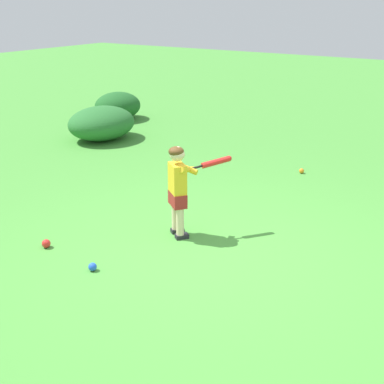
{
  "coord_description": "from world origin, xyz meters",
  "views": [
    {
      "loc": [
        2.56,
        -4.28,
        2.63
      ],
      "look_at": [
        -0.6,
        0.53,
        0.45
      ],
      "focal_mm": 48.49,
      "sensor_mm": 36.0,
      "label": 1
    }
  ],
  "objects_px": {
    "play_ball_behind_batter": "(93,267)",
    "play_ball_midfield": "(46,244)",
    "child_batter": "(180,183)",
    "play_ball_center_lawn": "(302,171)"
  },
  "relations": [
    {
      "from": "child_batter",
      "to": "play_ball_midfield",
      "type": "xyz_separation_m",
      "value": [
        -1.07,
        -1.09,
        -0.6
      ]
    },
    {
      "from": "child_batter",
      "to": "play_ball_center_lawn",
      "type": "distance_m",
      "value": 3.01
    },
    {
      "from": "play_ball_midfield",
      "to": "play_ball_center_lawn",
      "type": "height_order",
      "value": "play_ball_midfield"
    },
    {
      "from": "child_batter",
      "to": "play_ball_midfield",
      "type": "height_order",
      "value": "child_batter"
    },
    {
      "from": "child_batter",
      "to": "play_ball_center_lawn",
      "type": "height_order",
      "value": "child_batter"
    },
    {
      "from": "play_ball_behind_batter",
      "to": "play_ball_midfield",
      "type": "relative_size",
      "value": 0.9
    },
    {
      "from": "child_batter",
      "to": "play_ball_behind_batter",
      "type": "xyz_separation_m",
      "value": [
        -0.27,
        -1.19,
        -0.61
      ]
    },
    {
      "from": "play_ball_midfield",
      "to": "play_ball_center_lawn",
      "type": "xyz_separation_m",
      "value": [
        1.38,
        4.02,
        -0.01
      ]
    },
    {
      "from": "child_batter",
      "to": "play_ball_behind_batter",
      "type": "distance_m",
      "value": 1.36
    },
    {
      "from": "play_ball_behind_batter",
      "to": "play_ball_midfield",
      "type": "height_order",
      "value": "play_ball_midfield"
    }
  ]
}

